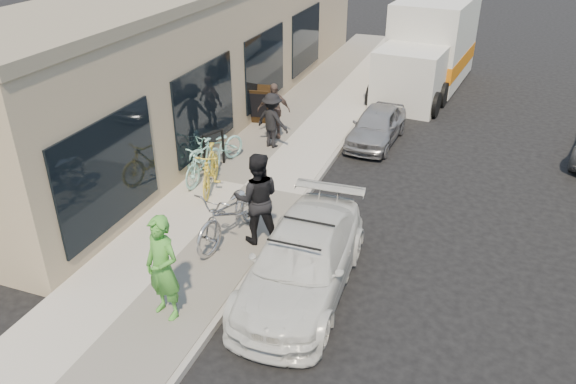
% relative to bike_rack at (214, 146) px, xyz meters
% --- Properties ---
extents(ground, '(120.00, 120.00, 0.00)m').
position_rel_bike_rack_xyz_m(ground, '(3.14, -3.68, -0.73)').
color(ground, black).
rests_on(ground, ground).
extents(sidewalk, '(3.00, 34.00, 0.15)m').
position_rel_bike_rack_xyz_m(sidewalk, '(1.14, -0.68, -0.65)').
color(sidewalk, '#AAA499').
rests_on(sidewalk, ground).
extents(curb, '(0.12, 34.00, 0.13)m').
position_rel_bike_rack_xyz_m(curb, '(2.69, -0.68, -0.66)').
color(curb, gray).
rests_on(curb, ground).
extents(storefront, '(3.60, 20.00, 4.22)m').
position_rel_bike_rack_xyz_m(storefront, '(-2.10, 4.31, 1.40)').
color(storefront, tan).
rests_on(storefront, ground).
extents(bike_rack, '(0.31, 0.63, 0.96)m').
position_rel_bike_rack_xyz_m(bike_rack, '(0.00, 0.00, 0.00)').
color(bike_rack, black).
rests_on(bike_rack, sidewalk).
extents(sandwich_board, '(0.78, 0.78, 1.10)m').
position_rel_bike_rack_xyz_m(sandwich_board, '(-0.12, 3.33, -0.02)').
color(sandwich_board, '#301F0D').
rests_on(sandwich_board, sidewalk).
extents(sedan_white, '(1.88, 4.26, 1.26)m').
position_rel_bike_rack_xyz_m(sedan_white, '(3.72, -3.84, -0.12)').
color(sedan_white, silver).
rests_on(sedan_white, ground).
extents(sedan_silver, '(1.40, 3.11, 1.04)m').
position_rel_bike_rack_xyz_m(sedan_silver, '(3.50, 3.37, -0.21)').
color(sedan_silver, gray).
rests_on(sedan_silver, ground).
extents(moving_truck, '(3.00, 6.53, 3.11)m').
position_rel_bike_rack_xyz_m(moving_truck, '(4.07, 9.19, 0.65)').
color(moving_truck, silver).
rests_on(moving_truck, ground).
extents(tandem_bike, '(1.10, 2.37, 1.20)m').
position_rel_bike_rack_xyz_m(tandem_bike, '(1.88, -2.93, 0.02)').
color(tandem_bike, '#ABACAE').
rests_on(tandem_bike, sidewalk).
extents(woman_rider, '(0.78, 0.61, 1.87)m').
position_rel_bike_rack_xyz_m(woman_rider, '(1.88, -5.44, 0.36)').
color(woman_rider, green).
rests_on(woman_rider, sidewalk).
extents(man_standing, '(1.14, 1.04, 1.92)m').
position_rel_bike_rack_xyz_m(man_standing, '(2.42, -2.82, 0.38)').
color(man_standing, black).
rests_on(man_standing, sidewalk).
extents(cruiser_bike_a, '(0.54, 1.69, 1.00)m').
position_rel_bike_rack_xyz_m(cruiser_bike_a, '(0.12, -0.80, -0.07)').
color(cruiser_bike_a, '#88CBC2').
rests_on(cruiser_bike_a, sidewalk).
extents(cruiser_bike_b, '(1.30, 1.97, 0.98)m').
position_rel_bike_rack_xyz_m(cruiser_bike_b, '(0.01, 0.09, -0.09)').
color(cruiser_bike_b, '#88CBC2').
rests_on(cruiser_bike_b, sidewalk).
extents(cruiser_bike_c, '(0.98, 1.84, 1.07)m').
position_rel_bike_rack_xyz_m(cruiser_bike_c, '(0.51, -1.17, -0.04)').
color(cruiser_bike_c, gold).
rests_on(cruiser_bike_c, sidewalk).
extents(bystander_a, '(1.11, 0.82, 1.53)m').
position_rel_bike_rack_xyz_m(bystander_a, '(0.92, 1.74, 0.19)').
color(bystander_a, black).
rests_on(bystander_a, sidewalk).
extents(bystander_b, '(1.01, 0.69, 1.59)m').
position_rel_bike_rack_xyz_m(bystander_b, '(0.70, 2.41, 0.22)').
color(bystander_b, brown).
rests_on(bystander_b, sidewalk).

